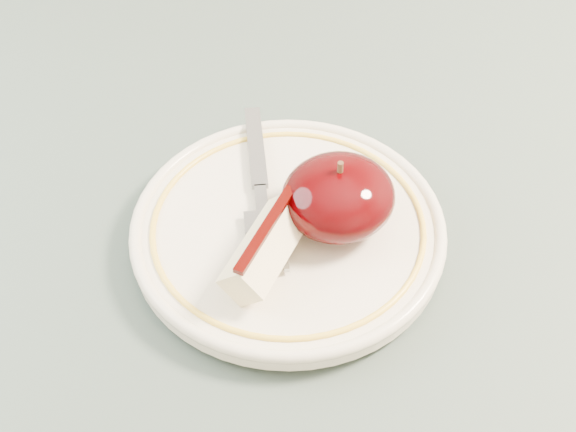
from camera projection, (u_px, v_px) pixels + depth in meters
name	position (u px, v px, depth m)	size (l,w,h in m)	color
table	(205.00, 320.00, 0.63)	(0.90, 0.90, 0.75)	brown
plate	(288.00, 229.00, 0.56)	(0.22, 0.22, 0.02)	beige
apple_half	(338.00, 197.00, 0.54)	(0.08, 0.07, 0.06)	black
apple_wedge	(266.00, 247.00, 0.52)	(0.08, 0.08, 0.04)	beige
fork	(260.00, 188.00, 0.58)	(0.07, 0.16, 0.00)	#92949A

